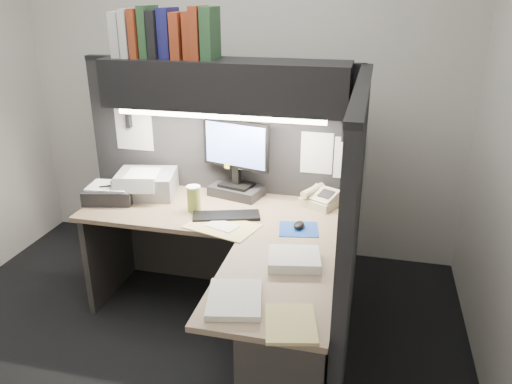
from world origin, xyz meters
TOP-DOWN VIEW (x-y plane):
  - floor at (0.00, 0.00)m, footprint 3.50×3.50m
  - wall_back at (0.00, 1.50)m, footprint 3.50×0.04m
  - partition_back at (0.03, 0.93)m, footprint 1.90×0.06m
  - partition_right at (0.98, 0.18)m, footprint 0.06×1.50m
  - desk at (0.43, -0.00)m, footprint 1.70×1.53m
  - overhead_shelf at (0.12, 0.75)m, footprint 1.55×0.34m
  - task_light_tube at (0.12, 0.61)m, footprint 1.32×0.04m
  - monitor at (0.17, 0.82)m, footprint 0.48×0.30m
  - keyboard at (0.21, 0.45)m, footprint 0.44×0.26m
  - mousepad at (0.67, 0.39)m, footprint 0.26×0.25m
  - mouse at (0.67, 0.41)m, footprint 0.07×0.10m
  - telephone at (0.76, 0.79)m, footprint 0.29×0.30m
  - coffee_cup at (-0.02, 0.50)m, footprint 0.09×0.09m
  - printer at (-0.44, 0.70)m, footprint 0.45×0.41m
  - notebook_stack at (-0.63, 0.54)m, footprint 0.37×0.33m
  - open_folder at (0.22, 0.32)m, footprint 0.47×0.37m
  - paper_stack_a at (0.71, -0.01)m, footprint 0.30×0.27m
  - paper_stack_b at (0.51, -0.41)m, footprint 0.30×0.34m
  - manila_stack at (0.78, -0.52)m, footprint 0.27×0.31m
  - binder_row at (-0.24, 0.75)m, footprint 0.66×0.25m
  - pinned_papers at (0.42, 0.56)m, footprint 1.76×1.31m

SIDE VIEW (x-z plane):
  - floor at x=0.00m, z-range 0.00..0.00m
  - desk at x=0.43m, z-range 0.08..0.81m
  - mousepad at x=0.67m, z-range 0.73..0.73m
  - open_folder at x=0.22m, z-range 0.73..0.74m
  - manila_stack at x=0.78m, z-range 0.73..0.75m
  - keyboard at x=0.21m, z-range 0.73..0.75m
  - paper_stack_b at x=0.51m, z-range 0.73..0.76m
  - mouse at x=0.67m, z-range 0.73..0.77m
  - paper_stack_a at x=0.71m, z-range 0.73..0.78m
  - telephone at x=0.76m, z-range 0.73..0.82m
  - notebook_stack at x=-0.63m, z-range 0.73..0.83m
  - partition_back at x=0.03m, z-range 0.00..1.60m
  - partition_right at x=0.98m, z-range 0.00..1.60m
  - printer at x=-0.44m, z-range 0.73..0.89m
  - coffee_cup at x=-0.02m, z-range 0.73..0.89m
  - monitor at x=0.17m, z-range 0.68..1.20m
  - pinned_papers at x=0.42m, z-range 0.80..1.31m
  - task_light_tube at x=0.12m, z-range 1.31..1.35m
  - wall_back at x=0.00m, z-range 0.00..2.70m
  - overhead_shelf at x=0.12m, z-range 1.35..1.65m
  - binder_row at x=-0.24m, z-range 1.64..1.95m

